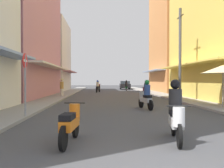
# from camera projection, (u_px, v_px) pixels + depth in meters

# --- Properties ---
(ground_plane) EXTENTS (103.87, 103.87, 0.00)m
(ground_plane) POSITION_uv_depth(u_px,v_px,m) (114.00, 96.00, 22.72)
(ground_plane) COLOR #424244
(sidewalk_left) EXTENTS (1.90, 55.21, 0.12)m
(sidewalk_left) POSITION_uv_depth(u_px,v_px,m) (60.00, 96.00, 22.45)
(sidewalk_left) COLOR gray
(sidewalk_left) RESTS_ON ground
(sidewalk_right) EXTENTS (1.90, 55.21, 0.12)m
(sidewalk_right) POSITION_uv_depth(u_px,v_px,m) (166.00, 95.00, 22.98)
(sidewalk_right) COLOR #9E9991
(sidewalk_right) RESTS_ON ground
(building_left_mid) EXTENTS (7.05, 13.86, 13.50)m
(building_left_mid) POSITION_uv_depth(u_px,v_px,m) (15.00, 23.00, 21.23)
(building_left_mid) COLOR #B7727F
(building_left_mid) RESTS_ON ground
(building_left_far) EXTENTS (7.05, 9.24, 9.94)m
(building_left_far) POSITION_uv_depth(u_px,v_px,m) (46.00, 57.00, 33.74)
(building_left_far) COLOR silver
(building_left_far) RESTS_ON ground
(building_right_far) EXTENTS (7.05, 9.57, 17.64)m
(building_right_far) POSITION_uv_depth(u_px,v_px,m) (179.00, 25.00, 30.72)
(building_right_far) COLOR #D88C4C
(building_right_far) RESTS_ON ground
(motorbike_silver) EXTENTS (0.63, 1.78, 1.58)m
(motorbike_silver) POSITION_uv_depth(u_px,v_px,m) (146.00, 96.00, 12.49)
(motorbike_silver) COLOR black
(motorbike_silver) RESTS_ON ground
(motorbike_white) EXTENTS (0.62, 1.79, 1.58)m
(motorbike_white) POSITION_uv_depth(u_px,v_px,m) (176.00, 113.00, 5.96)
(motorbike_white) COLOR black
(motorbike_white) RESTS_ON ground
(motorbike_green) EXTENTS (0.55, 1.81, 1.58)m
(motorbike_green) POSITION_uv_depth(u_px,v_px,m) (126.00, 86.00, 34.19)
(motorbike_green) COLOR black
(motorbike_green) RESTS_ON ground
(motorbike_black) EXTENTS (0.68, 1.77, 1.58)m
(motorbike_black) POSITION_uv_depth(u_px,v_px,m) (98.00, 87.00, 30.05)
(motorbike_black) COLOR black
(motorbike_black) RESTS_ON ground
(motorbike_maroon) EXTENTS (0.55, 1.81, 1.58)m
(motorbike_maroon) POSITION_uv_depth(u_px,v_px,m) (146.00, 90.00, 19.94)
(motorbike_maroon) COLOR black
(motorbike_maroon) RESTS_ON ground
(motorbike_orange) EXTENTS (0.55, 1.81, 0.96)m
(motorbike_orange) POSITION_uv_depth(u_px,v_px,m) (71.00, 123.00, 5.76)
(motorbike_orange) COLOR black
(motorbike_orange) RESTS_ON ground
(motorbike_red) EXTENTS (0.76, 1.74, 1.58)m
(motorbike_red) POSITION_uv_depth(u_px,v_px,m) (98.00, 86.00, 37.25)
(motorbike_red) COLOR black
(motorbike_red) RESTS_ON ground
(parked_car) EXTENTS (1.96, 4.18, 1.45)m
(parked_car) POSITION_uv_depth(u_px,v_px,m) (125.00, 85.00, 40.59)
(parked_car) COLOR black
(parked_car) RESTS_ON ground
(pedestrian_far) EXTENTS (0.44, 0.44, 1.77)m
(pedestrian_far) POSITION_uv_depth(u_px,v_px,m) (62.00, 86.00, 21.31)
(pedestrian_far) COLOR beige
(pedestrian_far) RESTS_ON ground
(vendor_umbrella) EXTENTS (2.34, 2.34, 2.40)m
(vendor_umbrella) POSITION_uv_depth(u_px,v_px,m) (223.00, 69.00, 12.80)
(vendor_umbrella) COLOR #99999E
(vendor_umbrella) RESTS_ON ground
(utility_pole) EXTENTS (0.20, 1.20, 6.77)m
(utility_pole) POSITION_uv_depth(u_px,v_px,m) (180.00, 54.00, 16.88)
(utility_pole) COLOR #4C4C4F
(utility_pole) RESTS_ON ground
(street_sign_no_entry) EXTENTS (0.07, 0.60, 2.65)m
(street_sign_no_entry) POSITION_uv_depth(u_px,v_px,m) (25.00, 76.00, 9.46)
(street_sign_no_entry) COLOR gray
(street_sign_no_entry) RESTS_ON ground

